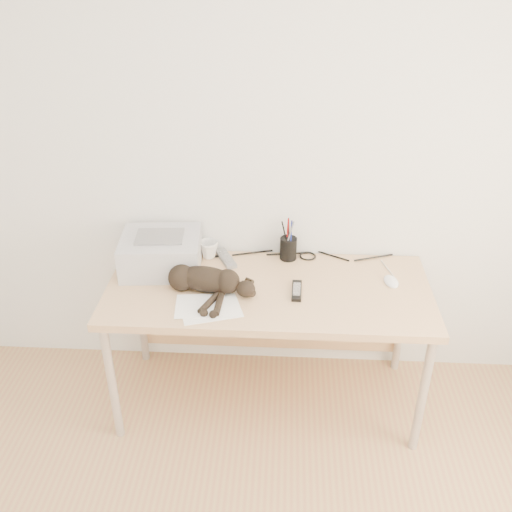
# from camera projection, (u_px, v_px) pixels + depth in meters

# --- Properties ---
(wall_back) EXTENTS (3.50, 0.00, 3.50)m
(wall_back) POSITION_uv_depth(u_px,v_px,m) (272.00, 154.00, 2.84)
(wall_back) COLOR white
(wall_back) RESTS_ON floor
(desk) EXTENTS (1.60, 0.70, 0.74)m
(desk) POSITION_uv_depth(u_px,v_px,m) (269.00, 300.00, 2.95)
(desk) COLOR tan
(desk) RESTS_ON floor
(printer) EXTENTS (0.43, 0.37, 0.19)m
(printer) POSITION_uv_depth(u_px,v_px,m) (161.00, 252.00, 2.93)
(printer) COLOR #AFB0B4
(printer) RESTS_ON desk
(papers) EXTENTS (0.34, 0.27, 0.01)m
(papers) POSITION_uv_depth(u_px,v_px,m) (208.00, 307.00, 2.66)
(papers) COLOR white
(papers) RESTS_ON desk
(cat) EXTENTS (0.58, 0.33, 0.13)m
(cat) POSITION_uv_depth(u_px,v_px,m) (203.00, 281.00, 2.76)
(cat) COLOR black
(cat) RESTS_ON desk
(mug) EXTENTS (0.14, 0.14, 0.09)m
(mug) POSITION_uv_depth(u_px,v_px,m) (209.00, 249.00, 3.04)
(mug) COLOR silver
(mug) RESTS_ON desk
(pen_cup) EXTENTS (0.09, 0.09, 0.23)m
(pen_cup) POSITION_uv_depth(u_px,v_px,m) (288.00, 248.00, 3.02)
(pen_cup) COLOR black
(pen_cup) RESTS_ON desk
(remote_grey) EXTENTS (0.13, 0.20, 0.02)m
(remote_grey) POSITION_uv_depth(u_px,v_px,m) (226.00, 259.00, 3.03)
(remote_grey) COLOR slate
(remote_grey) RESTS_ON desk
(remote_black) EXTENTS (0.05, 0.17, 0.02)m
(remote_black) POSITION_uv_depth(u_px,v_px,m) (297.00, 291.00, 2.77)
(remote_black) COLOR black
(remote_black) RESTS_ON desk
(mouse) EXTENTS (0.09, 0.13, 0.04)m
(mouse) POSITION_uv_depth(u_px,v_px,m) (391.00, 279.00, 2.84)
(mouse) COLOR white
(mouse) RESTS_ON desk
(cable_tangle) EXTENTS (1.36, 0.09, 0.01)m
(cable_tangle) POSITION_uv_depth(u_px,v_px,m) (271.00, 255.00, 3.07)
(cable_tangle) COLOR black
(cable_tangle) RESTS_ON desk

